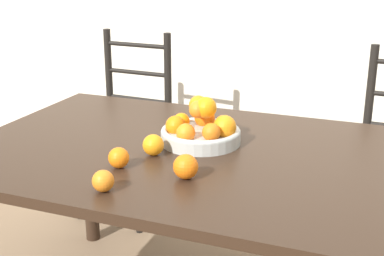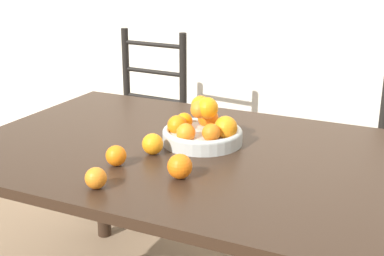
{
  "view_description": "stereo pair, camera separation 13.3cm",
  "coord_description": "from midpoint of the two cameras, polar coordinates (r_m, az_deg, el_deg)",
  "views": [
    {
      "loc": [
        0.58,
        -1.65,
        1.42
      ],
      "look_at": [
        -0.06,
        -0.01,
        0.84
      ],
      "focal_mm": 50.0,
      "sensor_mm": 36.0,
      "label": 1
    },
    {
      "loc": [
        0.7,
        -1.6,
        1.42
      ],
      "look_at": [
        -0.06,
        -0.01,
        0.84
      ],
      "focal_mm": 50.0,
      "sensor_mm": 36.0,
      "label": 2
    }
  ],
  "objects": [
    {
      "name": "orange_loose_3",
      "position": [
        1.84,
        -2.15,
        -1.74
      ],
      "size": [
        0.07,
        0.07,
        0.07
      ],
      "color": "orange",
      "rests_on": "dining_table"
    },
    {
      "name": "orange_loose_1",
      "position": [
        1.75,
        -5.96,
        -2.98
      ],
      "size": [
        0.07,
        0.07,
        0.07
      ],
      "color": "orange",
      "rests_on": "dining_table"
    },
    {
      "name": "fruit_bowl",
      "position": [
        1.94,
        3.14,
        -0.18
      ],
      "size": [
        0.29,
        0.29,
        0.18
      ],
      "color": "#B2B7B2",
      "rests_on": "dining_table"
    },
    {
      "name": "dining_table",
      "position": [
        1.9,
        3.73,
        -4.98
      ],
      "size": [
        1.74,
        1.07,
        0.75
      ],
      "color": "black",
      "rests_on": "ground_plane"
    },
    {
      "name": "orange_loose_2",
      "position": [
        1.59,
        -7.87,
        -5.35
      ],
      "size": [
        0.07,
        0.07,
        0.07
      ],
      "color": "orange",
      "rests_on": "dining_table"
    },
    {
      "name": "chair_left",
      "position": [
        2.99,
        -4.11,
        -0.16
      ],
      "size": [
        0.44,
        0.42,
        1.01
      ],
      "rotation": [
        0.0,
        0.0,
        -0.05
      ],
      "color": "black",
      "rests_on": "ground_plane"
    },
    {
      "name": "orange_loose_0",
      "position": [
        1.64,
        1.01,
        -4.14
      ],
      "size": [
        0.08,
        0.08,
        0.08
      ],
      "color": "orange",
      "rests_on": "dining_table"
    }
  ]
}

